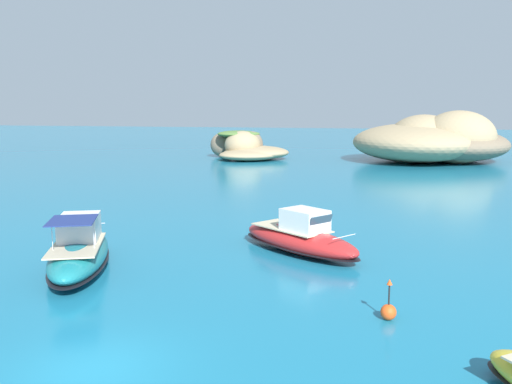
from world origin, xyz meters
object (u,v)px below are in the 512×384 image
at_px(motorboat_teal, 79,251).
at_px(islet_large, 435,142).
at_px(motorboat_red, 300,238).
at_px(channel_buoy, 388,311).
at_px(islet_small, 247,148).

bearing_deg(motorboat_teal, islet_large, 71.69).
height_order(motorboat_red, motorboat_teal, motorboat_teal).
bearing_deg(channel_buoy, motorboat_red, 119.37).
bearing_deg(motorboat_red, islet_large, 79.33).
relative_size(motorboat_red, channel_buoy, 5.23).
bearing_deg(motorboat_teal, islet_small, 97.46).
distance_m(motorboat_teal, channel_buoy, 14.18).
distance_m(islet_large, islet_small, 26.84).
relative_size(islet_large, islet_small, 1.82).
distance_m(islet_large, motorboat_teal, 61.70).
height_order(motorboat_red, channel_buoy, motorboat_red).
relative_size(motorboat_teal, channel_buoy, 5.83).
height_order(motorboat_teal, channel_buoy, motorboat_teal).
xyz_separation_m(motorboat_red, motorboat_teal, (-9.35, -5.36, 0.06)).
bearing_deg(channel_buoy, islet_small, 109.96).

